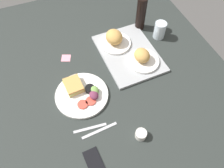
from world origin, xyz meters
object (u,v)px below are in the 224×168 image
fork (90,128)px  bread_plate_far (142,58)px  bread_plate_near (115,39)px  knife (99,130)px  cell_phone (95,163)px  sticky_note (66,58)px  serving_tray (129,53)px  soda_bottle (141,14)px  drinking_glass (160,30)px  espresso_cup (141,134)px  plate_with_salad (82,93)px

fork → bread_plate_far: bearing=40.0°
bread_plate_near → knife: size_ratio=1.05×
cell_phone → sticky_note: (-67.40, 4.62, -0.34)cm
serving_tray → bread_plate_near: size_ratio=2.26×
bread_plate_near → knife: 59.89cm
serving_tray → sticky_note: bearing=-107.2°
bread_plate_far → knife: size_ratio=1.02×
soda_bottle → fork: 81.42cm
fork → knife: size_ratio=0.89×
drinking_glass → fork: drinking_glass is taller
soda_bottle → serving_tray: bearing=-40.8°
bread_plate_far → fork: 52.21cm
bread_plate_far → fork: size_ratio=1.14×
drinking_glass → knife: drinking_glass is taller
knife → soda_bottle: bearing=45.8°
knife → sticky_note: bearing=89.2°
espresso_cup → fork: espresso_cup is taller
bread_plate_far → sticky_note: 47.40cm
sticky_note → espresso_cup: bearing=18.3°
serving_tray → drinking_glass: size_ratio=4.00×
plate_with_salad → drinking_glass: 66.30cm
drinking_glass → espresso_cup: (58.60, -41.85, -3.63)cm
serving_tray → drinking_glass: drinking_glass is taller
serving_tray → soda_bottle: soda_bottle is taller
plate_with_salad → knife: bearing=3.8°
fork → knife: (3.00, 4.00, 0.00)cm
bread_plate_near → fork: 59.46cm
drinking_glass → fork: size_ratio=0.66×
serving_tray → fork: bearing=-45.2°
bread_plate_far → plate_with_salad: size_ratio=0.66×
plate_with_salad → soda_bottle: soda_bottle is taller
bread_plate_near → soda_bottle: (-9.27, 22.42, 6.13)cm
cell_phone → drinking_glass: bearing=129.6°
plate_with_salad → serving_tray: bearing=116.0°
drinking_glass → fork: 78.48cm
fork → cell_phone: bearing=-95.3°
sticky_note → bread_plate_near: bearing=88.1°
plate_with_salad → fork: plate_with_salad is taller
drinking_glass → sticky_note: bearing=-94.2°
serving_tray → espresso_cup: size_ratio=8.04×
plate_with_salad → knife: (23.65, 1.59, -1.42)cm
cell_phone → knife: bearing=148.9°
serving_tray → knife: 54.00cm
fork → knife: same height
soda_bottle → drinking_glass: bearing=32.0°
bread_plate_far → fork: bread_plate_far is taller
fork → plate_with_salad: bearing=89.6°
bread_plate_far → soda_bottle: 32.60cm
bread_plate_far → cell_phone: size_ratio=1.35×
serving_tray → fork: (38.38, -38.69, -0.55)cm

